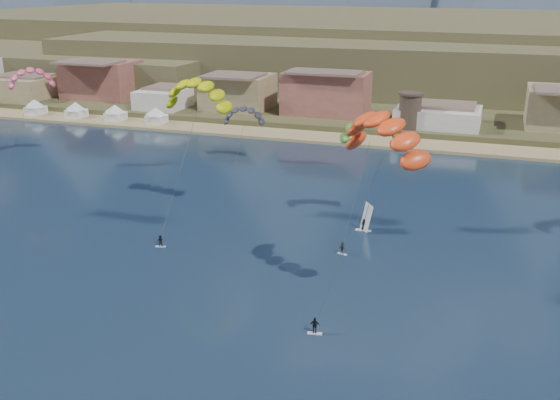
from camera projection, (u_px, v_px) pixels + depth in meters
name	position (u px, v px, depth m)	size (l,w,h in m)	color
beach	(382.00, 142.00, 150.44)	(2200.00, 12.00, 0.90)	tan
land	(475.00, 22.00, 558.15)	(2200.00, 900.00, 4.00)	brown
foothills	(497.00, 50.00, 254.44)	(940.00, 210.00, 18.00)	brown
town	(244.00, 88.00, 174.28)	(400.00, 24.00, 12.00)	silver
watchtower	(410.00, 110.00, 154.15)	(5.82, 5.82, 8.60)	#47382D
beach_tents	(94.00, 107.00, 172.15)	(43.40, 6.40, 5.00)	white
kitesurfer_yellow	(197.00, 90.00, 98.42)	(11.79, 17.19, 24.43)	silver
kitesurfer_orange	(385.00, 128.00, 68.45)	(12.18, 13.76, 24.19)	silver
kitesurfer_green	(371.00, 125.00, 95.11)	(9.97, 15.65, 19.39)	silver
distant_kite_pink	(31.00, 74.00, 129.89)	(9.43, 9.02, 20.78)	#262626
distant_kite_dark	(244.00, 112.00, 132.51)	(9.45, 6.70, 13.73)	#262626
windsurfer	(365.00, 222.00, 97.86)	(2.37, 2.56, 4.22)	silver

